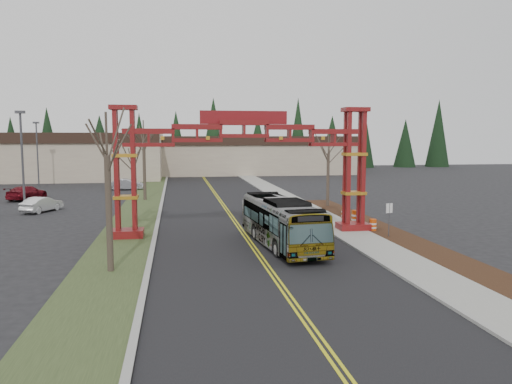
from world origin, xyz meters
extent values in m
plane|color=black|center=(0.00, 0.00, 0.00)|extent=(200.00, 200.00, 0.00)
cube|color=black|center=(0.00, 25.00, 0.01)|extent=(12.00, 110.00, 0.02)
cube|color=gold|center=(-0.12, 25.00, 0.03)|extent=(0.12, 100.00, 0.01)
cube|color=gold|center=(0.12, 25.00, 0.03)|extent=(0.12, 100.00, 0.01)
cube|color=#9B9B96|center=(6.15, 25.00, 0.07)|extent=(0.30, 110.00, 0.15)
cube|color=gray|center=(7.60, 25.00, 0.08)|extent=(2.60, 110.00, 0.14)
cube|color=black|center=(10.20, 10.00, 0.06)|extent=(2.60, 50.00, 0.12)
cube|color=#314020|center=(-8.00, 25.00, 0.04)|extent=(4.00, 110.00, 0.08)
cube|color=#9B9B96|center=(-6.15, 25.00, 0.07)|extent=(0.30, 110.00, 0.15)
cube|color=maroon|center=(-8.00, 18.00, 0.30)|extent=(2.20, 1.60, 0.60)
cube|color=maroon|center=(-8.55, 17.65, 4.60)|extent=(0.28, 0.28, 8.00)
cube|color=maroon|center=(-7.45, 17.65, 4.60)|extent=(0.28, 0.28, 8.00)
cube|color=maroon|center=(-8.55, 18.35, 4.60)|extent=(0.28, 0.28, 8.00)
cube|color=maroon|center=(-7.45, 18.35, 4.60)|extent=(0.28, 0.28, 8.00)
cube|color=#C78A23|center=(-8.00, 18.00, 2.80)|extent=(1.60, 1.10, 0.22)
cube|color=#C78A23|center=(-8.00, 18.00, 5.60)|extent=(1.60, 1.10, 0.22)
cube|color=maroon|center=(-8.00, 18.00, 8.75)|extent=(1.80, 1.20, 0.30)
cube|color=maroon|center=(8.00, 18.00, 0.30)|extent=(2.20, 1.60, 0.60)
cube|color=maroon|center=(7.45, 17.65, 4.60)|extent=(0.28, 0.28, 8.00)
cube|color=maroon|center=(8.55, 17.65, 4.60)|extent=(0.28, 0.28, 8.00)
cube|color=maroon|center=(7.45, 18.35, 4.60)|extent=(0.28, 0.28, 8.00)
cube|color=maroon|center=(8.55, 18.35, 4.60)|extent=(0.28, 0.28, 8.00)
cube|color=#C78A23|center=(8.00, 18.00, 2.80)|extent=(1.60, 1.10, 0.22)
cube|color=#C78A23|center=(8.00, 18.00, 5.60)|extent=(1.60, 1.10, 0.22)
cube|color=maroon|center=(8.00, 18.00, 8.75)|extent=(1.80, 1.20, 0.30)
cube|color=maroon|center=(0.00, 18.00, 7.50)|extent=(16.00, 0.90, 1.00)
cube|color=maroon|center=(0.00, 18.00, 6.60)|extent=(16.00, 0.90, 0.60)
cube|color=maroon|center=(0.00, 18.00, 8.15)|extent=(6.00, 0.25, 0.90)
cube|color=tan|center=(-30.00, 72.00, 3.75)|extent=(46.00, 22.00, 7.50)
cube|color=tan|center=(10.00, 80.00, 3.50)|extent=(38.00, 20.00, 7.00)
cube|color=black|center=(10.00, 69.90, 6.20)|extent=(38.00, 0.40, 1.60)
cone|color=black|center=(-38.00, 92.00, 6.50)|extent=(5.60, 5.60, 13.00)
cylinder|color=#382D26|center=(-38.00, 92.00, 0.80)|extent=(0.80, 0.80, 1.60)
cone|color=black|center=(-29.50, 92.00, 6.50)|extent=(5.60, 5.60, 13.00)
cylinder|color=#382D26|center=(-29.50, 92.00, 0.80)|extent=(0.80, 0.80, 1.60)
cone|color=black|center=(-21.00, 92.00, 6.50)|extent=(5.60, 5.60, 13.00)
cylinder|color=#382D26|center=(-21.00, 92.00, 0.80)|extent=(0.80, 0.80, 1.60)
cone|color=black|center=(-12.50, 92.00, 6.50)|extent=(5.60, 5.60, 13.00)
cylinder|color=#382D26|center=(-12.50, 92.00, 0.80)|extent=(0.80, 0.80, 1.60)
cone|color=black|center=(-4.00, 92.00, 6.50)|extent=(5.60, 5.60, 13.00)
cylinder|color=#382D26|center=(-4.00, 92.00, 0.80)|extent=(0.80, 0.80, 1.60)
cone|color=black|center=(4.50, 92.00, 6.50)|extent=(5.60, 5.60, 13.00)
cylinder|color=#382D26|center=(4.50, 92.00, 0.80)|extent=(0.80, 0.80, 1.60)
cone|color=black|center=(13.00, 92.00, 6.50)|extent=(5.60, 5.60, 13.00)
cylinder|color=#382D26|center=(13.00, 92.00, 0.80)|extent=(0.80, 0.80, 1.60)
cone|color=black|center=(21.50, 92.00, 6.50)|extent=(5.60, 5.60, 13.00)
cylinder|color=#382D26|center=(21.50, 92.00, 0.80)|extent=(0.80, 0.80, 1.60)
cone|color=black|center=(30.00, 92.00, 6.50)|extent=(5.60, 5.60, 13.00)
cylinder|color=#382D26|center=(30.00, 92.00, 0.80)|extent=(0.80, 0.80, 1.60)
cone|color=black|center=(38.50, 92.00, 6.50)|extent=(5.60, 5.60, 13.00)
cylinder|color=#382D26|center=(38.50, 92.00, 0.80)|extent=(0.80, 0.80, 1.60)
cone|color=black|center=(47.00, 92.00, 6.50)|extent=(5.60, 5.60, 13.00)
cylinder|color=#382D26|center=(47.00, 92.00, 0.80)|extent=(0.80, 0.80, 1.60)
cone|color=black|center=(55.50, 92.00, 6.50)|extent=(5.60, 5.60, 13.00)
cylinder|color=#382D26|center=(55.50, 92.00, 0.80)|extent=(0.80, 0.80, 1.60)
imported|color=#98999F|center=(1.81, 14.00, 1.51)|extent=(3.52, 11.05, 3.03)
imported|color=#A5A8AD|center=(1.58, 24.91, 0.72)|extent=(1.98, 4.48, 1.43)
imported|color=white|center=(-16.82, 31.53, 0.70)|extent=(3.13, 4.48, 1.40)
imported|color=maroon|center=(-20.81, 41.32, 0.77)|extent=(3.73, 5.68, 1.53)
imported|color=#9E9FA5|center=(-11.00, 50.06, 0.72)|extent=(4.52, 1.92, 1.45)
cylinder|color=#382D26|center=(-8.00, 9.30, 2.96)|extent=(0.32, 0.32, 5.91)
cylinder|color=#382D26|center=(-8.00, 9.30, 6.92)|extent=(0.12, 0.12, 2.22)
cylinder|color=#382D26|center=(-8.00, 25.05, 2.46)|extent=(0.30, 0.30, 4.93)
cylinder|color=#382D26|center=(-8.00, 25.05, 5.88)|extent=(0.11, 0.11, 2.09)
cylinder|color=#382D26|center=(-8.00, 38.65, 3.20)|extent=(0.34, 0.34, 6.41)
cylinder|color=#382D26|center=(-8.00, 38.65, 7.47)|extent=(0.13, 0.13, 2.33)
cylinder|color=#382D26|center=(10.00, 30.57, 2.63)|extent=(0.30, 0.30, 5.25)
cylinder|color=#382D26|center=(10.00, 30.57, 6.17)|extent=(0.11, 0.11, 2.03)
cylinder|color=#3F3F44|center=(-18.09, 30.82, 4.45)|extent=(0.20, 0.20, 8.90)
cube|color=#3F3F44|center=(-18.09, 30.82, 9.00)|extent=(0.79, 0.40, 0.25)
cylinder|color=#3F3F44|center=(-23.24, 55.77, 4.34)|extent=(0.19, 0.19, 8.68)
cube|color=#3F3F44|center=(-23.24, 55.77, 8.78)|extent=(0.77, 0.39, 0.24)
cylinder|color=#3F3F44|center=(9.51, 15.22, 1.18)|extent=(0.06, 0.06, 2.37)
cube|color=white|center=(9.51, 15.22, 2.04)|extent=(0.52, 0.22, 0.65)
cylinder|color=#D1460B|center=(9.30, 17.44, 0.47)|extent=(0.49, 0.49, 0.94)
cylinder|color=white|center=(9.30, 17.44, 0.61)|extent=(0.51, 0.51, 0.11)
cylinder|color=white|center=(9.30, 17.44, 0.33)|extent=(0.51, 0.51, 0.11)
cylinder|color=#D1460B|center=(9.17, 20.66, 0.56)|extent=(0.58, 0.58, 1.12)
cylinder|color=white|center=(9.17, 20.66, 0.73)|extent=(0.60, 0.60, 0.13)
cylinder|color=white|center=(9.17, 20.66, 0.39)|extent=(0.60, 0.60, 0.13)
cylinder|color=#D1460B|center=(9.03, 22.67, 0.55)|extent=(0.58, 0.58, 1.11)
cylinder|color=white|center=(9.03, 22.67, 0.72)|extent=(0.60, 0.60, 0.13)
cylinder|color=white|center=(9.03, 22.67, 0.39)|extent=(0.60, 0.60, 0.13)
camera|label=1|loc=(-4.67, -16.17, 6.79)|focal=35.00mm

